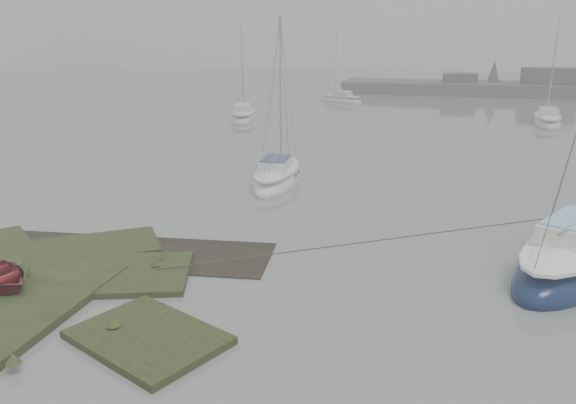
{
  "coord_description": "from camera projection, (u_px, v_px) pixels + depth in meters",
  "views": [
    {
      "loc": [
        6.6,
        -11.17,
        7.0
      ],
      "look_at": [
        2.39,
        5.68,
        1.8
      ],
      "focal_mm": 35.0,
      "sensor_mm": 36.0,
      "label": 1
    }
  ],
  "objects": [
    {
      "name": "sailboat_white",
      "position": [
        277.0,
        178.0,
        27.47
      ],
      "size": [
        2.25,
        6.09,
        8.47
      ],
      "rotation": [
        0.0,
        0.0,
        0.05
      ],
      "color": "silver",
      "rests_on": "ground"
    },
    {
      "name": "sailboat_far_b",
      "position": [
        547.0,
        121.0,
        45.19
      ],
      "size": [
        2.62,
        6.4,
        8.8
      ],
      "rotation": [
        0.0,
        0.0,
        -0.09
      ],
      "color": "#A7ACB2",
      "rests_on": "ground"
    },
    {
      "name": "sailboat_far_a",
      "position": [
        243.0,
        117.0,
        47.73
      ],
      "size": [
        3.66,
        6.54,
        8.78
      ],
      "rotation": [
        0.0,
        0.0,
        0.28
      ],
      "color": "#B1B7BA",
      "rests_on": "ground"
    },
    {
      "name": "ground",
      "position": [
        336.0,
        132.0,
        41.81
      ],
      "size": [
        160.0,
        160.0,
        0.0
      ],
      "primitive_type": "plane",
      "color": "slate",
      "rests_on": "ground"
    },
    {
      "name": "sailboat_far_c",
      "position": [
        341.0,
        100.0,
        60.48
      ],
      "size": [
        5.67,
        4.14,
        7.71
      ],
      "rotation": [
        0.0,
        0.0,
        1.08
      ],
      "color": "silver",
      "rests_on": "ground"
    }
  ]
}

